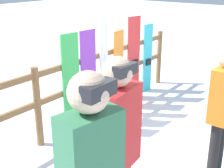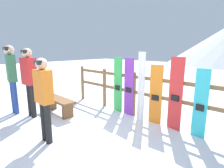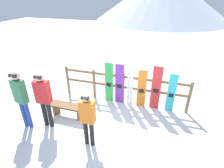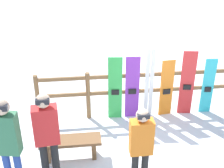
{
  "view_description": "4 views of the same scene",
  "coord_description": "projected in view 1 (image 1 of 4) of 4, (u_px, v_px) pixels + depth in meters",
  "views": [
    {
      "loc": [
        -3.54,
        -1.51,
        2.3
      ],
      "look_at": [
        -0.4,
        0.91,
        0.87
      ],
      "focal_mm": 50.0,
      "sensor_mm": 36.0,
      "label": 1
    },
    {
      "loc": [
        2.63,
        -1.9,
        1.72
      ],
      "look_at": [
        -0.13,
        0.97,
        0.92
      ],
      "focal_mm": 28.0,
      "sensor_mm": 36.0,
      "label": 2
    },
    {
      "loc": [
        1.2,
        -3.63,
        3.63
      ],
      "look_at": [
        -0.21,
        0.99,
        1.05
      ],
      "focal_mm": 28.0,
      "sensor_mm": 36.0,
      "label": 3
    },
    {
      "loc": [
        -1.25,
        -4.37,
        4.06
      ],
      "look_at": [
        -0.63,
        1.08,
        1.15
      ],
      "focal_mm": 50.0,
      "sensor_mm": 36.0,
      "label": 4
    }
  ],
  "objects": [
    {
      "name": "ground_plane",
      "position": [
        182.0,
        149.0,
        4.28
      ],
      "size": [
        40.0,
        40.0,
        0.0
      ],
      "primitive_type": "plane",
      "color": "white"
    },
    {
      "name": "fence",
      "position": [
        91.0,
        80.0,
        5.01
      ],
      "size": [
        4.5,
        0.1,
        1.14
      ],
      "color": "brown",
      "rests_on": "ground"
    },
    {
      "name": "person_red",
      "position": [
        117.0,
        145.0,
        2.44
      ],
      "size": [
        0.42,
        0.26,
        1.74
      ],
      "color": "black",
      "rests_on": "ground"
    },
    {
      "name": "person_orange",
      "position": [
        222.0,
        106.0,
        3.38
      ],
      "size": [
        0.37,
        0.21,
        1.57
      ],
      "color": "black",
      "rests_on": "ground"
    },
    {
      "name": "snowboard_green",
      "position": [
        71.0,
        84.0,
        4.57
      ],
      "size": [
        0.31,
        0.08,
        1.5
      ],
      "color": "green",
      "rests_on": "ground"
    },
    {
      "name": "snowboard_purple",
      "position": [
        89.0,
        78.0,
        4.86
      ],
      "size": [
        0.31,
        0.07,
        1.49
      ],
      "color": "purple",
      "rests_on": "ground"
    },
    {
      "name": "ski_pair_white",
      "position": [
        104.0,
        67.0,
        5.11
      ],
      "size": [
        0.19,
        0.02,
        1.65
      ],
      "color": "white",
      "rests_on": "ground"
    },
    {
      "name": "snowboard_orange",
      "position": [
        119.0,
        70.0,
        5.46
      ],
      "size": [
        0.3,
        0.08,
        1.37
      ],
      "color": "orange",
      "rests_on": "ground"
    },
    {
      "name": "snowboard_red",
      "position": [
        134.0,
        59.0,
        5.78
      ],
      "size": [
        0.31,
        0.09,
        1.56
      ],
      "color": "red",
      "rests_on": "ground"
    },
    {
      "name": "snowboard_cyan",
      "position": [
        147.0,
        59.0,
        6.18
      ],
      "size": [
        0.27,
        0.07,
        1.36
      ],
      "color": "#2DBFCC",
      "rests_on": "ground"
    }
  ]
}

